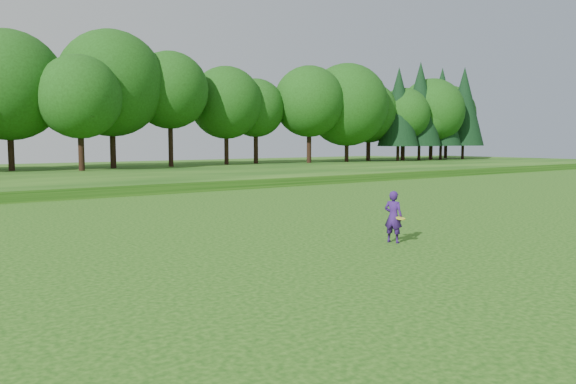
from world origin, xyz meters
TOP-DOWN VIEW (x-y plane):
  - ground at (0.00, 0.00)m, footprint 140.00×140.00m
  - berm at (0.00, 34.00)m, footprint 130.00×30.00m
  - walking_path at (0.00, 20.00)m, footprint 130.00×1.60m
  - treeline at (0.00, 38.00)m, footprint 104.00×7.00m
  - woman at (1.51, 0.58)m, footprint 0.55×0.77m

SIDE VIEW (x-z plane):
  - ground at x=0.00m, z-range 0.00..0.00m
  - walking_path at x=0.00m, z-range 0.00..0.04m
  - berm at x=0.00m, z-range 0.00..0.60m
  - woman at x=1.51m, z-range 0.00..1.58m
  - treeline at x=0.00m, z-range 0.60..15.60m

